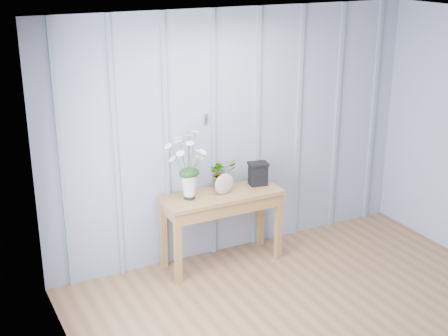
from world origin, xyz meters
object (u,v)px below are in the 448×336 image
felt_disc_vessel (224,184)px  carved_box (258,174)px  sideboard (222,204)px  daisy_vase (189,157)px

felt_disc_vessel → carved_box: bearing=5.1°
sideboard → daisy_vase: bearing=176.4°
daisy_vase → felt_disc_vessel: size_ratio=3.18×
daisy_vase → carved_box: bearing=1.7°
sideboard → carved_box: carved_box is taller
felt_disc_vessel → carved_box: (0.42, 0.07, 0.01)m
sideboard → carved_box: size_ratio=5.09×
sideboard → daisy_vase: (-0.33, 0.02, 0.54)m
sideboard → daisy_vase: daisy_vase is taller
felt_disc_vessel → carved_box: size_ratio=0.90×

